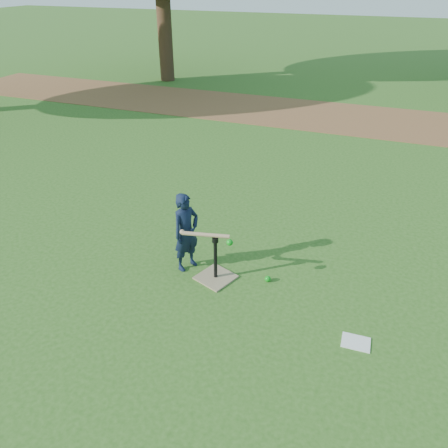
% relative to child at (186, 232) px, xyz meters
% --- Properties ---
extents(ground, '(80.00, 80.00, 0.00)m').
position_rel_child_xyz_m(ground, '(0.34, 0.28, -0.54)').
color(ground, '#285116').
rests_on(ground, ground).
extents(dirt_strip, '(24.00, 3.00, 0.01)m').
position_rel_child_xyz_m(dirt_strip, '(0.34, 7.78, -0.53)').
color(dirt_strip, brown).
rests_on(dirt_strip, ground).
extents(child, '(0.40, 0.47, 1.08)m').
position_rel_child_xyz_m(child, '(0.00, 0.00, 0.00)').
color(child, black).
rests_on(child, ground).
extents(wiffle_ball_ground, '(0.08, 0.08, 0.08)m').
position_rel_child_xyz_m(wiffle_ball_ground, '(1.10, 0.07, -0.50)').
color(wiffle_ball_ground, '#0C8C15').
rests_on(wiffle_ball_ground, ground).
extents(clipboard, '(0.31, 0.24, 0.01)m').
position_rel_child_xyz_m(clipboard, '(2.28, -0.62, -0.53)').
color(clipboard, silver).
rests_on(clipboard, ground).
extents(batting_tee, '(0.55, 0.55, 0.61)m').
position_rel_child_xyz_m(batting_tee, '(0.45, -0.10, -0.43)').
color(batting_tee, '#8D7A59').
rests_on(batting_tee, ground).
extents(swing_action, '(0.71, 0.18, 0.08)m').
position_rel_child_xyz_m(swing_action, '(0.37, -0.14, 0.10)').
color(swing_action, tan).
rests_on(swing_action, ground).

